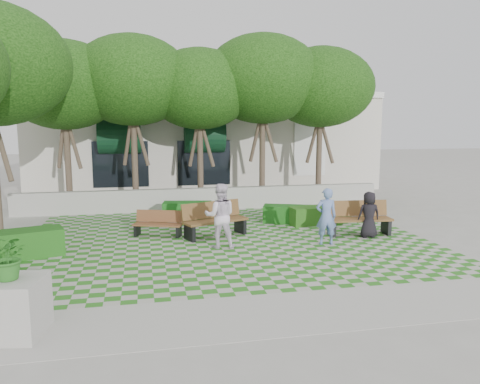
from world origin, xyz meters
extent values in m
plane|color=gray|center=(0.00, 0.00, 0.00)|extent=(90.00, 90.00, 0.00)
plane|color=#2B721E|center=(0.00, 1.00, 0.01)|extent=(12.00, 12.00, 0.00)
cube|color=#9E9B93|center=(0.00, -4.70, 0.01)|extent=(16.00, 2.00, 0.01)
cube|color=#9E9B93|center=(0.00, 6.20, 0.45)|extent=(15.00, 0.36, 0.90)
cube|color=brown|center=(4.25, 0.78, 0.51)|extent=(2.09, 0.78, 0.07)
cube|color=brown|center=(4.27, 1.08, 0.82)|extent=(2.05, 0.30, 0.51)
cube|color=black|center=(3.34, 0.85, 0.25)|extent=(0.16, 0.58, 0.50)
cube|color=black|center=(5.16, 0.71, 0.25)|extent=(0.16, 0.58, 0.50)
cube|color=brown|center=(-0.28, 1.48, 0.52)|extent=(2.15, 1.33, 0.07)
cube|color=brown|center=(-0.39, 1.75, 0.83)|extent=(1.98, 0.88, 0.52)
cube|color=black|center=(-1.14, 1.14, 0.25)|extent=(0.31, 0.58, 0.50)
cube|color=black|center=(0.57, 1.81, 0.25)|extent=(0.31, 0.58, 0.50)
cube|color=brown|center=(-2.07, 1.89, 0.38)|extent=(1.60, 0.96, 0.05)
cube|color=brown|center=(-2.00, 2.10, 0.61)|extent=(1.48, 0.62, 0.38)
cube|color=black|center=(-2.71, 2.12, 0.19)|extent=(0.22, 0.43, 0.37)
cube|color=black|center=(-1.43, 1.66, 0.19)|extent=(0.22, 0.43, 0.37)
cube|color=#205015|center=(3.44, 2.56, 0.32)|extent=(1.89, 0.91, 0.64)
cube|color=#154D14|center=(2.59, 3.03, 0.31)|extent=(1.90, 1.29, 0.62)
cube|color=#165218|center=(-0.89, 4.50, 0.31)|extent=(1.89, 1.04, 0.62)
cube|color=#194E14|center=(-5.71, 0.27, 0.37)|extent=(2.25, 1.43, 0.73)
cube|color=#9E9B93|center=(-4.69, -4.66, 0.49)|extent=(1.14, 1.14, 0.98)
imported|color=#2A6D22|center=(-4.69, -4.66, 1.37)|extent=(0.78, 0.71, 0.77)
imported|color=#657DB8|center=(2.75, -0.12, 0.84)|extent=(0.66, 0.48, 1.68)
imported|color=black|center=(4.38, 0.42, 0.73)|extent=(0.74, 0.52, 1.45)
imported|color=silver|center=(-0.35, 0.20, 0.93)|extent=(1.00, 0.84, 1.85)
cylinder|color=#47382B|center=(-5.50, 7.60, 1.82)|extent=(0.26, 0.26, 3.64)
ellipsoid|color=#1E4C11|center=(-5.50, 7.60, 5.07)|extent=(4.80, 4.80, 3.60)
cylinder|color=#47382B|center=(-2.80, 7.60, 1.90)|extent=(0.26, 0.26, 3.81)
ellipsoid|color=#1E4C11|center=(-2.80, 7.60, 5.30)|extent=(5.00, 5.00, 3.75)
cylinder|color=#47382B|center=(0.00, 7.60, 1.79)|extent=(0.26, 0.26, 3.58)
ellipsoid|color=#1E4C11|center=(0.00, 7.60, 4.99)|extent=(4.60, 4.60, 3.45)
cylinder|color=#47382B|center=(2.80, 7.60, 1.96)|extent=(0.26, 0.26, 3.92)
ellipsoid|color=#1E4C11|center=(2.80, 7.60, 5.46)|extent=(5.20, 5.20, 3.90)
cylinder|color=#47382B|center=(5.50, 7.60, 1.85)|extent=(0.26, 0.26, 3.70)
ellipsoid|color=#1E4C11|center=(5.50, 7.60, 5.15)|extent=(4.80, 4.80, 3.60)
cube|color=beige|center=(1.00, 14.20, 2.50)|extent=(18.00, 8.00, 5.00)
cube|color=white|center=(1.00, 10.20, 5.00)|extent=(18.00, 0.30, 0.30)
cube|color=black|center=(6.00, 10.18, 2.20)|extent=(1.40, 0.10, 2.40)
cylinder|color=#0E341C|center=(-3.50, 10.18, 3.00)|extent=(3.00, 1.80, 1.80)
cube|color=black|center=(-3.50, 10.18, 1.60)|extent=(2.60, 0.08, 2.20)
cylinder|color=#0E341C|center=(0.50, 10.18, 3.00)|extent=(3.00, 1.80, 1.80)
cube|color=black|center=(0.50, 10.18, 1.60)|extent=(2.60, 0.08, 2.20)
camera|label=1|loc=(-2.49, -12.75, 3.56)|focal=35.00mm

